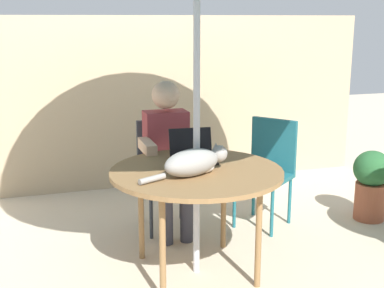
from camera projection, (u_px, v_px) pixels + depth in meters
The scene contains 9 objects.
ground_plane at pixel (196, 271), 3.58m from camera, with size 14.00×14.00×0.00m, color beige.
fence_back at pixel (136, 103), 5.24m from camera, with size 4.90×0.08×1.72m, color tan.
patio_table at pixel (197, 177), 3.42m from camera, with size 1.14×1.14×0.73m.
chair_occupied at pixel (164, 165), 4.28m from camera, with size 0.40×0.40×0.88m.
chair_empty at pixel (268, 164), 4.32m from camera, with size 0.56×0.56×0.88m.
person_seated at pixel (168, 150), 4.09m from camera, with size 0.48×0.48×1.22m.
laptop at pixel (192, 151), 3.62m from camera, with size 0.32×0.27×0.21m.
cat at pixel (195, 162), 3.28m from camera, with size 0.63×0.32×0.17m.
potted_plant_by_chair at pixel (371, 182), 4.43m from camera, with size 0.32×0.32×0.61m.
Camera 1 is at (-1.00, -3.11, 1.69)m, focal length 48.75 mm.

